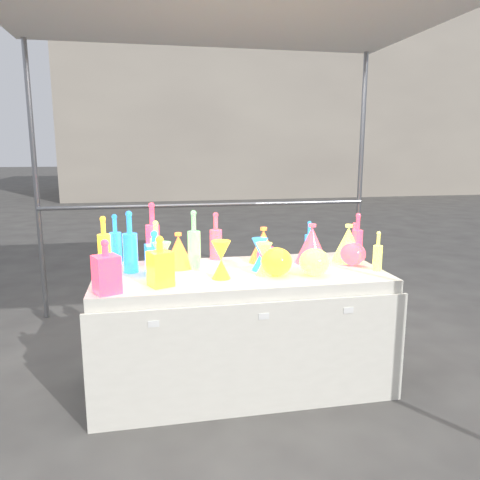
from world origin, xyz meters
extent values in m
plane|color=#5F5D58|center=(0.00, 0.00, 0.00)|extent=(80.00, 80.00, 0.00)
cylinder|color=gray|center=(-1.50, 1.50, 1.20)|extent=(0.04, 0.04, 2.40)
cylinder|color=gray|center=(1.50, 1.50, 1.20)|extent=(0.04, 0.04, 2.40)
cylinder|color=gray|center=(0.00, 1.47, 1.00)|extent=(3.00, 0.04, 0.04)
cube|color=white|center=(0.00, 0.00, 0.38)|extent=(1.80, 0.80, 0.75)
cube|color=white|center=(0.00, -0.42, 0.34)|extent=(1.84, 0.02, 0.68)
cube|color=white|center=(-0.55, -0.43, 0.60)|extent=(0.06, 0.00, 0.03)
cube|color=white|center=(0.05, -0.43, 0.60)|extent=(0.06, 0.00, 0.03)
cube|color=white|center=(0.55, -0.43, 0.60)|extent=(0.06, 0.00, 0.03)
cube|color=#B2A794|center=(4.00, 14.00, 3.00)|extent=(14.00, 6.00, 6.00)
cube|color=olive|center=(-0.54, 1.96, 0.17)|extent=(0.57, 0.50, 0.35)
cube|color=olive|center=(0.90, 2.04, 0.03)|extent=(0.81, 0.73, 0.06)
camera|label=1|loc=(-0.55, -2.81, 1.51)|focal=35.00mm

